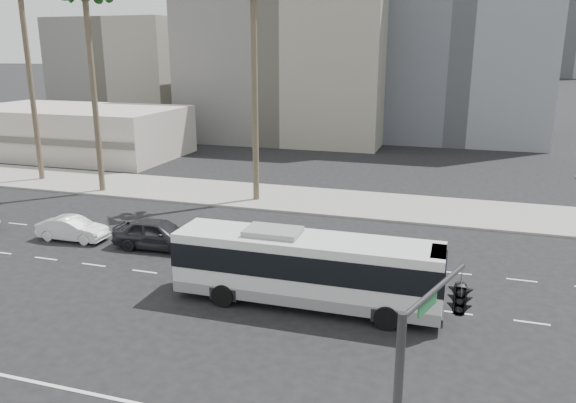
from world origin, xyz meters
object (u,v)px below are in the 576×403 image
at_px(car_b, 73,229).
at_px(city_bus, 306,267).
at_px(traffic_signal, 454,307).
at_px(car_a, 158,234).

bearing_deg(car_b, city_bus, -106.68).
bearing_deg(city_bus, car_b, 164.73).
height_order(city_bus, traffic_signal, traffic_signal).
distance_m(city_bus, traffic_signal, 11.41).
relative_size(car_a, car_b, 1.21).
relative_size(car_b, traffic_signal, 0.69).
height_order(city_bus, car_b, city_bus).
xyz_separation_m(city_bus, traffic_signal, (6.07, -9.09, 3.28)).
bearing_deg(traffic_signal, city_bus, 143.04).
distance_m(city_bus, car_b, 15.85).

